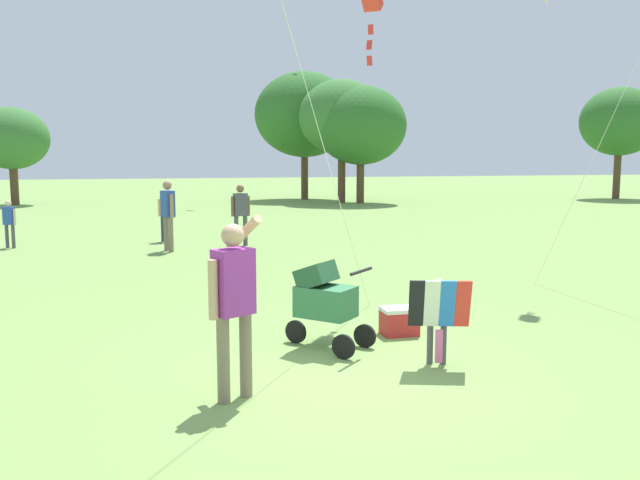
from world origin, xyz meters
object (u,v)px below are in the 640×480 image
object	(u,v)px
person_red_shirt	(241,210)
person_sitting_far	(166,211)
child_with_butterfly_kite	(438,312)
person_couple_left	(9,220)
stroller	(324,297)
person_kid_running	(168,210)
cooler_box	(399,321)
person_adult_flyer	(233,295)

from	to	relation	value
person_red_shirt	person_sitting_far	distance (m)	2.19
child_with_butterfly_kite	person_couple_left	bearing A→B (deg)	120.35
child_with_butterfly_kite	person_couple_left	xyz separation A→B (m)	(-6.39, 10.91, 0.10)
person_sitting_far	stroller	bearing A→B (deg)	-81.04
child_with_butterfly_kite	person_kid_running	xyz separation A→B (m)	(-2.65, 9.43, 0.39)
person_sitting_far	cooler_box	bearing A→B (deg)	-74.94
person_red_shirt	person_couple_left	size ratio (longest dim) A/B	1.30
person_adult_flyer	person_couple_left	size ratio (longest dim) A/B	1.47
person_couple_left	person_sitting_far	bearing A→B (deg)	5.50
person_red_shirt	cooler_box	world-z (taller)	person_red_shirt
person_sitting_far	child_with_butterfly_kite	bearing A→B (deg)	-76.73
stroller	person_kid_running	xyz separation A→B (m)	(-1.62, 8.52, 0.37)
stroller	person_couple_left	xyz separation A→B (m)	(-5.37, 10.00, 0.08)
cooler_box	child_with_butterfly_kite	bearing A→B (deg)	-91.78
child_with_butterfly_kite	stroller	world-z (taller)	stroller
person_sitting_far	person_adult_flyer	bearing A→B (deg)	-87.93
stroller	person_red_shirt	bearing A→B (deg)	89.05
stroller	person_red_shirt	size ratio (longest dim) A/B	0.68
stroller	person_sitting_far	world-z (taller)	person_sitting_far
person_couple_left	cooler_box	size ratio (longest dim) A/B	2.61
person_sitting_far	person_kid_running	size ratio (longest dim) A/B	0.83
person_sitting_far	person_couple_left	bearing A→B (deg)	-174.50
person_adult_flyer	person_red_shirt	distance (m)	10.58
child_with_butterfly_kite	person_couple_left	distance (m)	12.65
person_red_shirt	person_kid_running	size ratio (longest dim) A/B	0.92
person_kid_running	person_sitting_far	bearing A→B (deg)	90.39
person_red_shirt	cooler_box	size ratio (longest dim) A/B	3.40
person_sitting_far	person_kid_running	world-z (taller)	person_kid_running
child_with_butterfly_kite	stroller	xyz separation A→B (m)	(-1.02, 0.91, 0.02)
person_adult_flyer	stroller	distance (m)	1.88
stroller	person_kid_running	bearing A→B (deg)	100.78
person_couple_left	cooler_box	bearing A→B (deg)	-56.36
person_adult_flyer	person_red_shirt	bearing A→B (deg)	82.62
person_adult_flyer	person_couple_left	xyz separation A→B (m)	(-4.16, 11.40, -0.30)
person_sitting_far	cooler_box	size ratio (longest dim) A/B	3.05
person_adult_flyer	person_sitting_far	size ratio (longest dim) A/B	1.25
person_red_shirt	person_kid_running	distance (m)	1.87
person_couple_left	stroller	bearing A→B (deg)	-61.79
person_adult_flyer	person_red_shirt	xyz separation A→B (m)	(1.36, 10.50, -0.09)
person_adult_flyer	stroller	size ratio (longest dim) A/B	1.66
stroller	person_red_shirt	distance (m)	9.11
child_with_butterfly_kite	person_sitting_far	world-z (taller)	person_sitting_far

